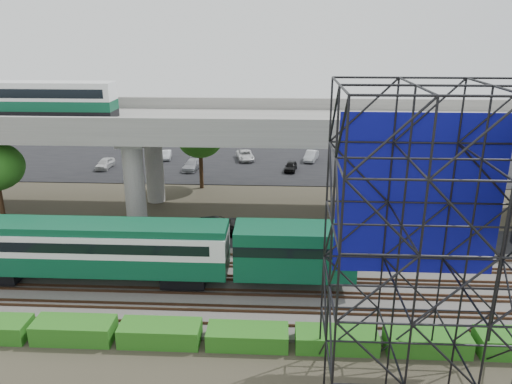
{
  "coord_description": "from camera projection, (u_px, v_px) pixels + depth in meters",
  "views": [
    {
      "loc": [
        2.7,
        -28.35,
        17.31
      ],
      "look_at": [
        0.96,
        6.0,
        5.69
      ],
      "focal_mm": 35.0,
      "sensor_mm": 36.0,
      "label": 1
    }
  ],
  "objects": [
    {
      "name": "suv",
      "position": [
        217.0,
        226.0,
        42.89
      ],
      "size": [
        5.74,
        3.47,
        1.49
      ],
      "primitive_type": "imported",
      "rotation": [
        0.0,
        0.0,
        1.77
      ],
      "color": "black",
      "rests_on": "service_road"
    },
    {
      "name": "overpass",
      "position": [
        236.0,
        130.0,
        45.06
      ],
      "size": [
        80.0,
        12.0,
        12.4
      ],
      "color": "#9E9B93",
      "rests_on": "ground"
    },
    {
      "name": "hedge_strip",
      "position": [
        248.0,
        336.0,
        28.19
      ],
      "size": [
        34.6,
        1.8,
        1.2
      ],
      "color": "#1D6116",
      "rests_on": "ground"
    },
    {
      "name": "parked_cars",
      "position": [
        261.0,
        160.0,
        64.09
      ],
      "size": [
        37.54,
        9.54,
        1.3
      ],
      "color": "silver",
      "rests_on": "parking_lot"
    },
    {
      "name": "commuter_train",
      "position": [
        119.0,
        248.0,
        33.85
      ],
      "size": [
        29.3,
        3.06,
        4.3
      ],
      "color": "black",
      "rests_on": "rail_tracks"
    },
    {
      "name": "ground",
      "position": [
        237.0,
        304.0,
        32.49
      ],
      "size": [
        140.0,
        140.0,
        0.0
      ],
      "primitive_type": "plane",
      "color": "#474233",
      "rests_on": "ground"
    },
    {
      "name": "parking_lot",
      "position": [
        260.0,
        164.0,
        64.65
      ],
      "size": [
        90.0,
        18.0,
        0.08
      ],
      "primitive_type": "cube",
      "color": "black",
      "rests_on": "ground"
    },
    {
      "name": "scaffold_tower",
      "position": [
        433.0,
        258.0,
        22.09
      ],
      "size": [
        9.36,
        6.36,
        15.0
      ],
      "color": "black",
      "rests_on": "ground"
    },
    {
      "name": "harbor_water",
      "position": [
        265.0,
        130.0,
        85.47
      ],
      "size": [
        140.0,
        40.0,
        0.03
      ],
      "primitive_type": "cube",
      "color": "#4A5E79",
      "rests_on": "ground"
    },
    {
      "name": "trees",
      "position": [
        201.0,
        157.0,
        46.23
      ],
      "size": [
        40.94,
        16.94,
        7.69
      ],
      "color": "#382314",
      "rests_on": "ground"
    },
    {
      "name": "rail_tracks",
      "position": [
        239.0,
        285.0,
        34.29
      ],
      "size": [
        90.0,
        9.52,
        0.16
      ],
      "color": "#472D1E",
      "rests_on": "ballast_bed"
    },
    {
      "name": "service_road",
      "position": [
        247.0,
        238.0,
        42.41
      ],
      "size": [
        90.0,
        5.0,
        0.08
      ],
      "primitive_type": "cube",
      "color": "black",
      "rests_on": "ground"
    },
    {
      "name": "ballast_bed",
      "position": [
        239.0,
        287.0,
        34.35
      ],
      "size": [
        90.0,
        12.0,
        0.2
      ],
      "primitive_type": "cube",
      "color": "slate",
      "rests_on": "ground"
    }
  ]
}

